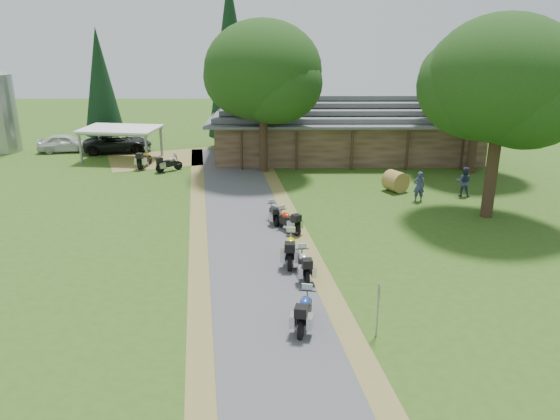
{
  "coord_description": "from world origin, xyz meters",
  "views": [
    {
      "loc": [
        0.53,
        -19.15,
        10.09
      ],
      "look_at": [
        0.69,
        5.72,
        1.6
      ],
      "focal_mm": 35.0,
      "sensor_mm": 36.0,
      "label": 1
    }
  ],
  "objects_px": {
    "car_dark_suv": "(117,139)",
    "motorcycle_row_b": "(304,263)",
    "motorcycle_carport_b": "(169,163)",
    "motorcycle_carport_a": "(144,158)",
    "motorcycle_row_d": "(288,220)",
    "motorcycle_row_e": "(273,212)",
    "car_white_sedan": "(66,141)",
    "motorcycle_row_a": "(305,309)",
    "carport": "(122,144)",
    "lodge": "(345,126)",
    "hay_bale": "(396,181)",
    "motorcycle_row_c": "(290,247)"
  },
  "relations": [
    {
      "from": "motorcycle_row_a",
      "to": "motorcycle_row_b",
      "type": "distance_m",
      "value": 3.92
    },
    {
      "from": "lodge",
      "to": "motorcycle_row_a",
      "type": "distance_m",
      "value": 26.73
    },
    {
      "from": "motorcycle_row_e",
      "to": "motorcycle_carport_a",
      "type": "height_order",
      "value": "motorcycle_carport_a"
    },
    {
      "from": "car_white_sedan",
      "to": "motorcycle_carport_b",
      "type": "height_order",
      "value": "car_white_sedan"
    },
    {
      "from": "motorcycle_row_b",
      "to": "motorcycle_row_c",
      "type": "distance_m",
      "value": 1.61
    },
    {
      "from": "carport",
      "to": "motorcycle_row_c",
      "type": "height_order",
      "value": "carport"
    },
    {
      "from": "car_dark_suv",
      "to": "motorcycle_row_b",
      "type": "xyz_separation_m",
      "value": [
        14.31,
        -23.85,
        -0.48
      ]
    },
    {
      "from": "lodge",
      "to": "car_white_sedan",
      "type": "bearing_deg",
      "value": 175.95
    },
    {
      "from": "car_dark_suv",
      "to": "carport",
      "type": "bearing_deg",
      "value": -169.65
    },
    {
      "from": "carport",
      "to": "motorcycle_carport_a",
      "type": "relative_size",
      "value": 2.82
    },
    {
      "from": "carport",
      "to": "motorcycle_carport_a",
      "type": "xyz_separation_m",
      "value": [
        2.28,
        -2.47,
        -0.55
      ]
    },
    {
      "from": "car_dark_suv",
      "to": "motorcycle_carport_b",
      "type": "height_order",
      "value": "car_dark_suv"
    },
    {
      "from": "lodge",
      "to": "motorcycle_row_b",
      "type": "xyz_separation_m",
      "value": [
        -4.32,
        -22.37,
        -1.79
      ]
    },
    {
      "from": "carport",
      "to": "motorcycle_row_d",
      "type": "distance_m",
      "value": 20.28
    },
    {
      "from": "motorcycle_row_e",
      "to": "car_white_sedan",
      "type": "bearing_deg",
      "value": 34.32
    },
    {
      "from": "car_white_sedan",
      "to": "hay_bale",
      "type": "bearing_deg",
      "value": -123.88
    },
    {
      "from": "motorcycle_row_b",
      "to": "motorcycle_carport_a",
      "type": "xyz_separation_m",
      "value": [
        -10.94,
        18.74,
        0.05
      ]
    },
    {
      "from": "motorcycle_row_d",
      "to": "hay_bale",
      "type": "height_order",
      "value": "hay_bale"
    },
    {
      "from": "motorcycle_row_b",
      "to": "motorcycle_carport_b",
      "type": "bearing_deg",
      "value": 20.85
    },
    {
      "from": "motorcycle_row_e",
      "to": "motorcycle_row_c",
      "type": "bearing_deg",
      "value": 177.66
    },
    {
      "from": "motorcycle_row_b",
      "to": "motorcycle_carport_b",
      "type": "xyz_separation_m",
      "value": [
        -8.91,
        17.56,
        -0.03
      ]
    },
    {
      "from": "motorcycle_row_a",
      "to": "motorcycle_carport_a",
      "type": "height_order",
      "value": "motorcycle_carport_a"
    },
    {
      "from": "motorcycle_row_d",
      "to": "motorcycle_carport_b",
      "type": "distance_m",
      "value": 14.77
    },
    {
      "from": "lodge",
      "to": "motorcycle_row_c",
      "type": "bearing_deg",
      "value": -103.12
    },
    {
      "from": "car_dark_suv",
      "to": "motorcycle_row_b",
      "type": "height_order",
      "value": "car_dark_suv"
    },
    {
      "from": "motorcycle_carport_b",
      "to": "hay_bale",
      "type": "bearing_deg",
      "value": -55.77
    },
    {
      "from": "lodge",
      "to": "motorcycle_carport_b",
      "type": "distance_m",
      "value": 14.2
    },
    {
      "from": "car_white_sedan",
      "to": "hay_bale",
      "type": "relative_size",
      "value": 4.32
    },
    {
      "from": "motorcycle_row_e",
      "to": "motorcycle_row_d",
      "type": "bearing_deg",
      "value": -162.37
    },
    {
      "from": "carport",
      "to": "motorcycle_row_d",
      "type": "height_order",
      "value": "carport"
    },
    {
      "from": "car_white_sedan",
      "to": "motorcycle_row_e",
      "type": "xyz_separation_m",
      "value": [
        17.34,
        -17.25,
        -0.37
      ]
    },
    {
      "from": "car_white_sedan",
      "to": "motorcycle_carport_b",
      "type": "bearing_deg",
      "value": -132.64
    },
    {
      "from": "motorcycle_row_b",
      "to": "carport",
      "type": "bearing_deg",
      "value": 25.88
    },
    {
      "from": "motorcycle_row_c",
      "to": "motorcycle_row_e",
      "type": "distance_m",
      "value": 5.29
    },
    {
      "from": "motorcycle_carport_a",
      "to": "car_white_sedan",
      "type": "bearing_deg",
      "value": 65.94
    },
    {
      "from": "carport",
      "to": "motorcycle_carport_a",
      "type": "bearing_deg",
      "value": -39.5
    },
    {
      "from": "motorcycle_row_a",
      "to": "motorcycle_row_d",
      "type": "bearing_deg",
      "value": 14.04
    },
    {
      "from": "lodge",
      "to": "motorcycle_carport_a",
      "type": "bearing_deg",
      "value": -166.62
    },
    {
      "from": "car_white_sedan",
      "to": "motorcycle_row_e",
      "type": "distance_m",
      "value": 24.46
    },
    {
      "from": "motorcycle_carport_a",
      "to": "motorcycle_row_a",
      "type": "bearing_deg",
      "value": -144.41
    },
    {
      "from": "motorcycle_row_d",
      "to": "motorcycle_row_e",
      "type": "height_order",
      "value": "motorcycle_row_d"
    },
    {
      "from": "car_dark_suv",
      "to": "hay_bale",
      "type": "bearing_deg",
      "value": -130.82
    },
    {
      "from": "hay_bale",
      "to": "carport",
      "type": "bearing_deg",
      "value": 156.04
    },
    {
      "from": "car_white_sedan",
      "to": "car_dark_suv",
      "type": "relative_size",
      "value": 0.95
    },
    {
      "from": "carport",
      "to": "motorcycle_carport_b",
      "type": "bearing_deg",
      "value": -32.46
    },
    {
      "from": "motorcycle_row_c",
      "to": "motorcycle_row_d",
      "type": "height_order",
      "value": "motorcycle_row_c"
    },
    {
      "from": "motorcycle_row_a",
      "to": "motorcycle_carport_a",
      "type": "xyz_separation_m",
      "value": [
        -10.76,
        22.66,
        0.02
      ]
    },
    {
      "from": "motorcycle_row_a",
      "to": "hay_bale",
      "type": "relative_size",
      "value": 1.53
    },
    {
      "from": "carport",
      "to": "hay_bale",
      "type": "distance_m",
      "value": 21.49
    },
    {
      "from": "motorcycle_row_c",
      "to": "hay_bale",
      "type": "distance_m",
      "value": 12.98
    }
  ]
}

